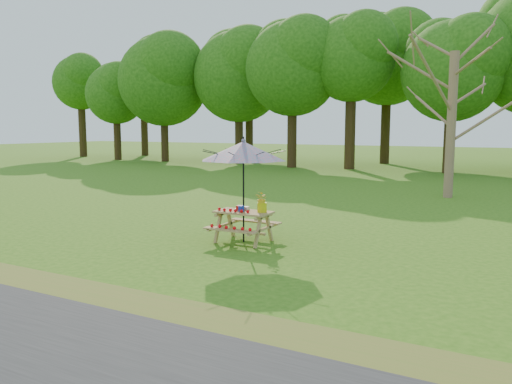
% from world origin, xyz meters
% --- Properties ---
extents(ground, '(120.00, 120.00, 0.00)m').
position_xyz_m(ground, '(0.00, 0.00, 0.00)').
color(ground, '#356A14').
rests_on(ground, ground).
extents(treeline, '(60.00, 12.00, 16.00)m').
position_xyz_m(treeline, '(0.00, 22.00, 8.00)').
color(treeline, '#1D510E').
rests_on(treeline, ground).
extents(picnic_table, '(1.20, 1.32, 0.67)m').
position_xyz_m(picnic_table, '(3.11, 1.32, 0.33)').
color(picnic_table, '#9D7746').
rests_on(picnic_table, ground).
extents(patio_umbrella, '(2.16, 2.16, 2.25)m').
position_xyz_m(patio_umbrella, '(3.11, 1.33, 1.95)').
color(patio_umbrella, black).
rests_on(patio_umbrella, ground).
extents(produce_bins, '(0.25, 0.38, 0.13)m').
position_xyz_m(produce_bins, '(3.05, 1.37, 0.72)').
color(produce_bins, red).
rests_on(produce_bins, picnic_table).
extents(tomatoes_row, '(0.77, 0.13, 0.07)m').
position_xyz_m(tomatoes_row, '(2.96, 1.15, 0.71)').
color(tomatoes_row, red).
rests_on(tomatoes_row, picnic_table).
extents(flower_bucket, '(0.34, 0.32, 0.44)m').
position_xyz_m(flower_bucket, '(3.51, 1.40, 0.90)').
color(flower_bucket, '#D7D60B').
rests_on(flower_bucket, picnic_table).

